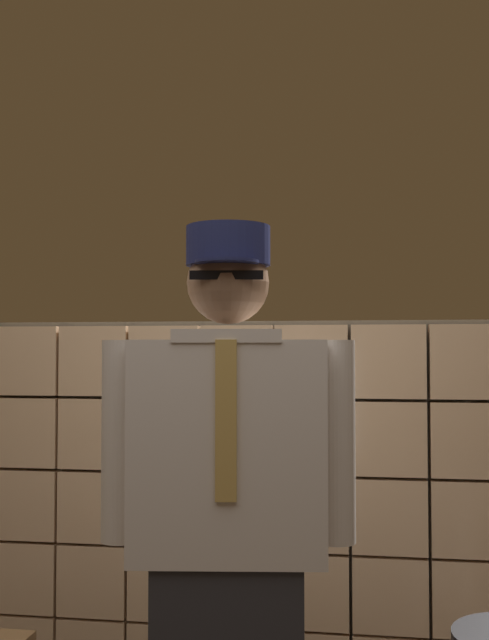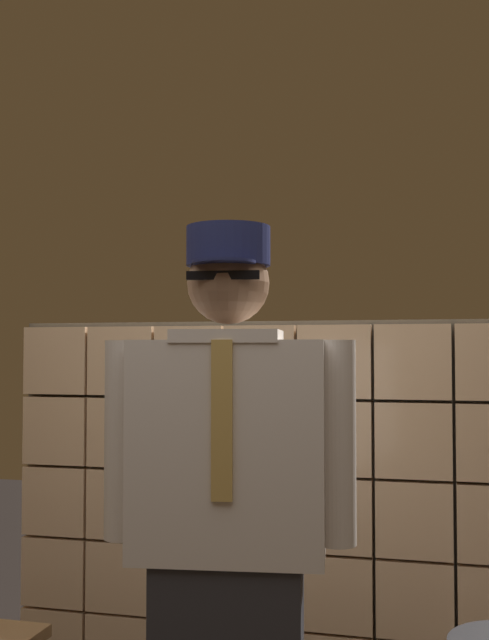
{
  "view_description": "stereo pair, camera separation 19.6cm",
  "coord_description": "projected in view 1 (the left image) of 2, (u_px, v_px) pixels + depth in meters",
  "views": [
    {
      "loc": [
        0.53,
        -1.7,
        1.42
      ],
      "look_at": [
        0.2,
        0.4,
        1.51
      ],
      "focal_mm": 43.03,
      "sensor_mm": 36.0,
      "label": 1
    },
    {
      "loc": [
        0.72,
        -1.66,
        1.42
      ],
      "look_at": [
        0.2,
        0.4,
        1.51
      ],
      "focal_mm": 43.03,
      "sensor_mm": 36.0,
      "label": 2
    }
  ],
  "objects": [
    {
      "name": "glass_block_wall",
      "position": [
        238.0,
        510.0,
        3.16
      ],
      "size": [
        2.19,
        0.1,
        1.57
      ],
      "color": "#E0B78C",
      "rests_on": "ground"
    },
    {
      "name": "standing_person",
      "position": [
        228.0,
        533.0,
        2.1
      ],
      "size": [
        0.71,
        0.33,
        1.77
      ],
      "rotation": [
        0.0,
        0.0,
        0.13
      ],
      "color": "#28282D",
      "rests_on": "ground"
    }
  ]
}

